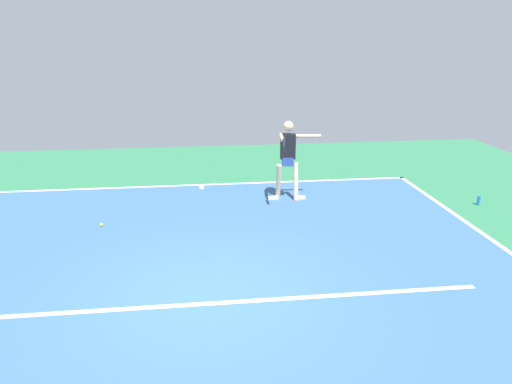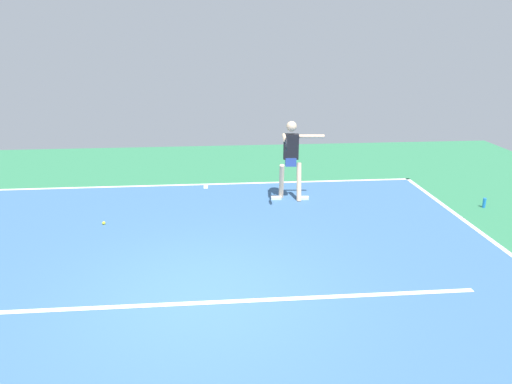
% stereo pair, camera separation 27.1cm
% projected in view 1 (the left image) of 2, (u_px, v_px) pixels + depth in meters
% --- Properties ---
extents(ground_plane, '(20.20, 20.20, 0.00)m').
position_uv_depth(ground_plane, '(207.00, 296.00, 7.12)').
color(ground_plane, '#2D754C').
extents(court_surface, '(10.89, 11.25, 0.00)m').
position_uv_depth(court_surface, '(207.00, 296.00, 7.12)').
color(court_surface, '#38608E').
rests_on(court_surface, ground_plane).
extents(court_line_baseline_near, '(10.89, 0.10, 0.01)m').
position_uv_depth(court_line_baseline_near, '(202.00, 185.00, 12.38)').
color(court_line_baseline_near, white).
rests_on(court_line_baseline_near, ground_plane).
extents(court_line_service, '(8.17, 0.10, 0.01)m').
position_uv_depth(court_line_service, '(207.00, 304.00, 6.91)').
color(court_line_service, white).
rests_on(court_line_service, ground_plane).
extents(court_line_centre_mark, '(0.10, 0.30, 0.01)m').
position_uv_depth(court_line_centre_mark, '(202.00, 187.00, 12.19)').
color(court_line_centre_mark, white).
rests_on(court_line_centre_mark, ground_plane).
extents(tennis_player, '(1.19, 1.25, 1.86)m').
position_uv_depth(tennis_player, '(288.00, 155.00, 10.95)').
color(tennis_player, beige).
rests_on(tennis_player, ground_plane).
extents(tennis_ball_far_corner, '(0.07, 0.07, 0.07)m').
position_uv_depth(tennis_ball_far_corner, '(101.00, 225.00, 9.70)').
color(tennis_ball_far_corner, yellow).
rests_on(tennis_ball_far_corner, ground_plane).
extents(water_bottle, '(0.07, 0.07, 0.22)m').
position_uv_depth(water_bottle, '(479.00, 200.00, 10.88)').
color(water_bottle, blue).
rests_on(water_bottle, ground_plane).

